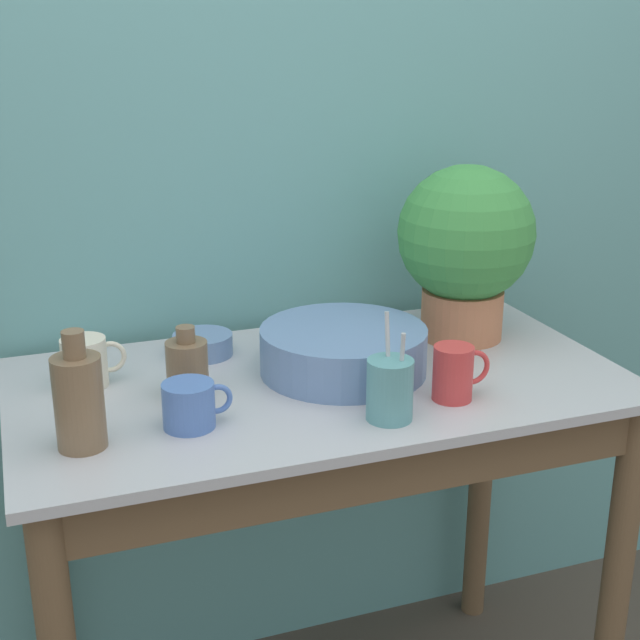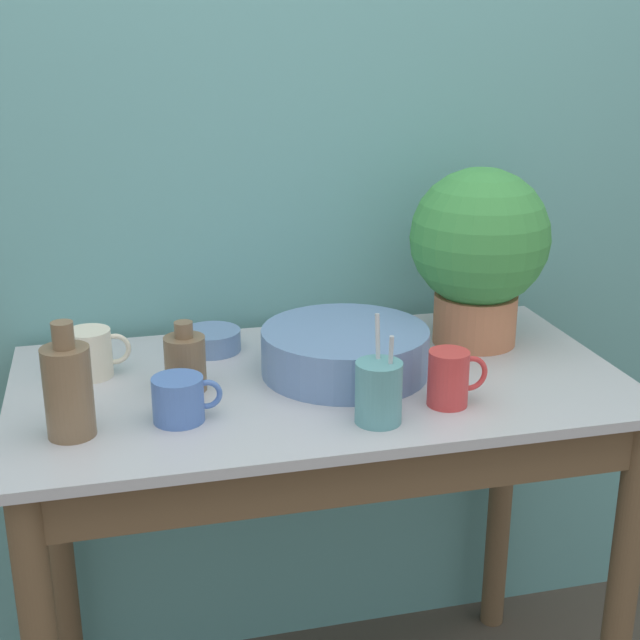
{
  "view_description": "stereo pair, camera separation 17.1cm",
  "coord_description": "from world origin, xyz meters",
  "px_view_note": "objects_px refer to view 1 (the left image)",
  "views": [
    {
      "loc": [
        -0.55,
        -1.2,
        1.55
      ],
      "look_at": [
        0.0,
        0.32,
        0.99
      ],
      "focal_mm": 50.0,
      "sensor_mm": 36.0,
      "label": 1
    },
    {
      "loc": [
        -0.39,
        -1.25,
        1.55
      ],
      "look_at": [
        0.0,
        0.32,
        0.99
      ],
      "focal_mm": 50.0,
      "sensor_mm": 36.0,
      "label": 2
    }
  ],
  "objects_px": {
    "mug_blue": "(190,405)",
    "bowl_small_blue": "(203,344)",
    "utensil_cup": "(390,389)",
    "potted_plant": "(465,243)",
    "bottle_short": "(187,367)",
    "bowl_wash_large": "(343,350)",
    "mug_red": "(454,373)",
    "mug_cream": "(86,362)",
    "bottle_tall": "(79,400)"
  },
  "relations": [
    {
      "from": "mug_blue",
      "to": "bowl_small_blue",
      "type": "xyz_separation_m",
      "value": [
        0.1,
        0.33,
        -0.02
      ]
    },
    {
      "from": "bowl_small_blue",
      "to": "utensil_cup",
      "type": "xyz_separation_m",
      "value": [
        0.24,
        -0.42,
        0.03
      ]
    },
    {
      "from": "potted_plant",
      "to": "bottle_short",
      "type": "height_order",
      "value": "potted_plant"
    },
    {
      "from": "bowl_wash_large",
      "to": "mug_blue",
      "type": "height_order",
      "value": "bowl_wash_large"
    },
    {
      "from": "bowl_small_blue",
      "to": "mug_blue",
      "type": "bearing_deg",
      "value": -106.26
    },
    {
      "from": "bowl_wash_large",
      "to": "mug_red",
      "type": "bearing_deg",
      "value": -53.24
    },
    {
      "from": "bottle_short",
      "to": "bowl_small_blue",
      "type": "relative_size",
      "value": 1.09
    },
    {
      "from": "mug_cream",
      "to": "utensil_cup",
      "type": "xyz_separation_m",
      "value": [
        0.48,
        -0.33,
        0.01
      ]
    },
    {
      "from": "utensil_cup",
      "to": "mug_blue",
      "type": "bearing_deg",
      "value": 165.31
    },
    {
      "from": "bowl_wash_large",
      "to": "mug_red",
      "type": "distance_m",
      "value": 0.24
    },
    {
      "from": "bottle_tall",
      "to": "bottle_short",
      "type": "bearing_deg",
      "value": 35.6
    },
    {
      "from": "mug_red",
      "to": "utensil_cup",
      "type": "height_order",
      "value": "utensil_cup"
    },
    {
      "from": "bottle_short",
      "to": "bowl_small_blue",
      "type": "distance_m",
      "value": 0.21
    },
    {
      "from": "bottle_tall",
      "to": "mug_red",
      "type": "height_order",
      "value": "bottle_tall"
    },
    {
      "from": "bottle_tall",
      "to": "mug_cream",
      "type": "distance_m",
      "value": 0.26
    },
    {
      "from": "mug_blue",
      "to": "bowl_small_blue",
      "type": "distance_m",
      "value": 0.35
    },
    {
      "from": "bowl_wash_large",
      "to": "mug_red",
      "type": "height_order",
      "value": "mug_red"
    },
    {
      "from": "bowl_wash_large",
      "to": "bowl_small_blue",
      "type": "bearing_deg",
      "value": 142.3
    },
    {
      "from": "utensil_cup",
      "to": "mug_red",
      "type": "bearing_deg",
      "value": 14.92
    },
    {
      "from": "mug_cream",
      "to": "potted_plant",
      "type": "bearing_deg",
      "value": 0.06
    },
    {
      "from": "bowl_wash_large",
      "to": "bottle_tall",
      "type": "xyz_separation_m",
      "value": [
        -0.52,
        -0.16,
        0.04
      ]
    },
    {
      "from": "bottle_tall",
      "to": "utensil_cup",
      "type": "xyz_separation_m",
      "value": [
        0.52,
        -0.07,
        -0.03
      ]
    },
    {
      "from": "bowl_wash_large",
      "to": "utensil_cup",
      "type": "relative_size",
      "value": 1.74
    },
    {
      "from": "mug_blue",
      "to": "mug_red",
      "type": "xyz_separation_m",
      "value": [
        0.48,
        -0.05,
        0.01
      ]
    },
    {
      "from": "mug_cream",
      "to": "bowl_small_blue",
      "type": "distance_m",
      "value": 0.26
    },
    {
      "from": "mug_blue",
      "to": "bowl_wash_large",
      "type": "bearing_deg",
      "value": 23.01
    },
    {
      "from": "potted_plant",
      "to": "bottle_tall",
      "type": "bearing_deg",
      "value": -162.8
    },
    {
      "from": "mug_cream",
      "to": "utensil_cup",
      "type": "relative_size",
      "value": 0.65
    },
    {
      "from": "bowl_wash_large",
      "to": "bottle_short",
      "type": "xyz_separation_m",
      "value": [
        -0.31,
        -0.01,
        0.01
      ]
    },
    {
      "from": "bottle_short",
      "to": "mug_red",
      "type": "relative_size",
      "value": 1.2
    },
    {
      "from": "bowl_small_blue",
      "to": "utensil_cup",
      "type": "height_order",
      "value": "utensil_cup"
    },
    {
      "from": "bottle_tall",
      "to": "mug_red",
      "type": "distance_m",
      "value": 0.67
    },
    {
      "from": "mug_cream",
      "to": "mug_red",
      "type": "bearing_deg",
      "value": -24.96
    },
    {
      "from": "potted_plant",
      "to": "mug_cream",
      "type": "height_order",
      "value": "potted_plant"
    },
    {
      "from": "bottle_short",
      "to": "mug_red",
      "type": "distance_m",
      "value": 0.49
    },
    {
      "from": "mug_red",
      "to": "bowl_small_blue",
      "type": "relative_size",
      "value": 0.91
    },
    {
      "from": "mug_blue",
      "to": "potted_plant",
      "type": "bearing_deg",
      "value": 20.51
    },
    {
      "from": "mug_blue",
      "to": "utensil_cup",
      "type": "height_order",
      "value": "utensil_cup"
    },
    {
      "from": "mug_blue",
      "to": "mug_cream",
      "type": "distance_m",
      "value": 0.29
    },
    {
      "from": "potted_plant",
      "to": "bottle_tall",
      "type": "xyz_separation_m",
      "value": [
        -0.84,
        -0.26,
        -0.13
      ]
    },
    {
      "from": "utensil_cup",
      "to": "bowl_wash_large",
      "type": "bearing_deg",
      "value": 89.23
    },
    {
      "from": "bottle_short",
      "to": "utensil_cup",
      "type": "height_order",
      "value": "utensil_cup"
    },
    {
      "from": "mug_blue",
      "to": "bowl_small_blue",
      "type": "relative_size",
      "value": 0.99
    },
    {
      "from": "mug_red",
      "to": "mug_blue",
      "type": "bearing_deg",
      "value": 174.23
    },
    {
      "from": "bottle_tall",
      "to": "bottle_short",
      "type": "xyz_separation_m",
      "value": [
        0.21,
        0.15,
        -0.03
      ]
    },
    {
      "from": "potted_plant",
      "to": "utensil_cup",
      "type": "relative_size",
      "value": 2.0
    },
    {
      "from": "mug_red",
      "to": "bottle_tall",
      "type": "bearing_deg",
      "value": 177.04
    },
    {
      "from": "bowl_wash_large",
      "to": "mug_blue",
      "type": "bearing_deg",
      "value": -156.99
    },
    {
      "from": "bottle_tall",
      "to": "mug_cream",
      "type": "height_order",
      "value": "bottle_tall"
    },
    {
      "from": "potted_plant",
      "to": "bowl_small_blue",
      "type": "relative_size",
      "value": 3.04
    }
  ]
}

